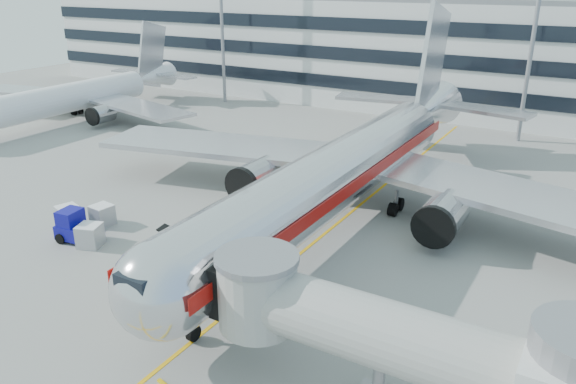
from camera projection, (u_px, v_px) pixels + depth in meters
The scene contains 14 objects.
ground at pixel (273, 276), 36.59m from camera, with size 180.00×180.00×0.00m, color gray.
lead_in_line at pixel (339, 222), 44.62m from camera, with size 0.25×70.00×0.01m, color #F5AF0C.
main_jet at pixel (351, 165), 44.47m from camera, with size 50.95×48.70×16.06m.
jet_bridge at pixel (420, 353), 22.99m from camera, with size 17.80×4.50×7.00m.
terminal at pixel (487, 54), 80.29m from camera, with size 150.00×24.25×15.60m.
light_mast_west at pixel (221, 0), 81.53m from camera, with size 2.40×1.20×25.45m.
light_mast_centre at pixel (538, 9), 61.14m from camera, with size 2.40×1.20×25.45m.
second_jet at pixel (76, 96), 75.26m from camera, with size 38.21×36.52×12.04m.
belt_loader at pixel (182, 250), 38.80m from camera, with size 4.53×2.18×2.12m.
baggage_tug at pixel (77, 228), 41.09m from camera, with size 3.40×2.41×2.39m.
cargo_container_left at pixel (90, 235), 40.36m from camera, with size 2.00×2.00×1.65m.
cargo_container_right at pixel (68, 216), 43.71m from camera, with size 1.91×1.91×1.61m.
cargo_container_front at pixel (102, 215), 43.89m from camera, with size 1.67×1.67×1.60m.
ramp_worker at pixel (172, 256), 37.40m from camera, with size 0.62×0.41×1.71m, color #A5F71A.
Camera 1 is at (17.21, -27.16, 18.34)m, focal length 35.00 mm.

